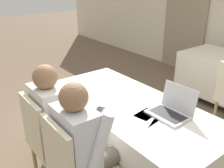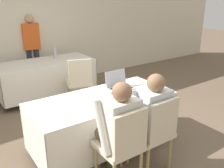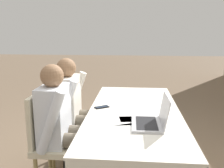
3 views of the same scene
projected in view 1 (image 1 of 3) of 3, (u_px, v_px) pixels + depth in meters
ground_plane at (128, 164)px, 2.62m from camera, size 24.00×24.00×0.00m
curtain_panel at (187, 4)px, 4.89m from camera, size 0.98×0.04×2.65m
conference_table_near at (129, 119)px, 2.40m from camera, size 1.87×0.85×0.72m
laptop at (171, 110)px, 2.12m from camera, size 0.34×0.28×0.24m
cell_phone at (99, 110)px, 2.20m from camera, size 0.13×0.15×0.01m
paper_beside_laptop at (146, 111)px, 2.20m from camera, size 0.26×0.33×0.00m
paper_centre_table at (146, 118)px, 2.09m from camera, size 0.25×0.32×0.00m
paper_left_edge at (165, 124)px, 2.00m from camera, size 0.32×0.36×0.00m
chair_near_left at (49, 138)px, 2.18m from camera, size 0.44×0.44×0.92m
chair_near_right at (75, 167)px, 1.84m from camera, size 0.44×0.44×0.92m
person_checkered_shirt at (59, 118)px, 2.17m from camera, size 0.50×0.52×1.18m
person_white_shirt at (86, 144)px, 1.84m from camera, size 0.50×0.52×1.18m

